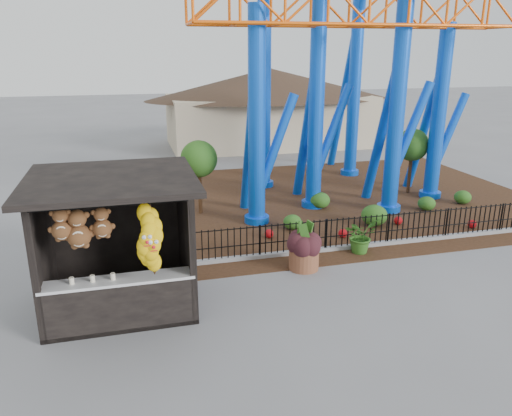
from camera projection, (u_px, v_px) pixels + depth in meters
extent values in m
plane|color=slate|center=(261.00, 313.00, 11.19)|extent=(120.00, 120.00, 0.00)
cube|color=#331E11|center=(305.00, 201.00, 19.53)|extent=(18.00, 12.00, 0.02)
cube|color=gray|center=(363.00, 245.00, 14.90)|extent=(18.00, 0.18, 0.12)
cube|color=black|center=(122.00, 303.00, 11.55)|extent=(3.20, 2.60, 0.10)
cube|color=black|center=(117.00, 226.00, 12.25)|extent=(3.20, 0.12, 3.00)
cube|color=black|center=(43.00, 251.00, 10.74)|extent=(0.12, 2.60, 3.00)
cube|color=black|center=(186.00, 238.00, 11.48)|extent=(0.12, 2.60, 3.00)
cube|color=black|center=(111.00, 180.00, 10.41)|extent=(3.50, 3.40, 0.12)
cube|color=black|center=(35.00, 275.00, 9.60)|extent=(0.14, 0.14, 3.00)
cube|color=black|center=(193.00, 259.00, 10.35)|extent=(0.14, 0.14, 3.00)
cube|color=black|center=(121.00, 305.00, 10.43)|extent=(3.00, 0.50, 1.10)
cube|color=silver|center=(118.00, 280.00, 10.26)|extent=(3.10, 0.55, 0.06)
cylinder|color=black|center=(111.00, 206.00, 9.36)|extent=(2.90, 0.04, 0.04)
cylinder|color=blue|center=(257.00, 120.00, 16.02)|extent=(0.56, 0.56, 7.00)
cylinder|color=blue|center=(257.00, 219.00, 17.04)|extent=(0.84, 0.84, 0.24)
cylinder|color=blue|center=(316.00, 109.00, 17.69)|extent=(0.56, 0.56, 7.30)
cylinder|color=blue|center=(313.00, 204.00, 18.76)|extent=(0.84, 0.84, 0.24)
cylinder|color=blue|center=(397.00, 107.00, 17.16)|extent=(0.56, 0.56, 7.50)
cylinder|color=blue|center=(389.00, 208.00, 18.26)|extent=(0.84, 0.84, 0.24)
cylinder|color=blue|center=(439.00, 114.00, 19.00)|extent=(0.56, 0.56, 6.60)
cylinder|color=blue|center=(430.00, 194.00, 19.97)|extent=(0.84, 0.84, 0.24)
cylinder|color=blue|center=(264.00, 73.00, 20.15)|extent=(0.56, 0.56, 9.50)
cylinder|color=blue|center=(264.00, 184.00, 21.55)|extent=(0.84, 0.84, 0.24)
cylinder|color=blue|center=(356.00, 59.00, 22.01)|extent=(0.56, 0.56, 10.50)
cylinder|color=blue|center=(349.00, 172.00, 23.57)|extent=(0.84, 0.84, 0.24)
cylinder|color=blue|center=(250.00, 142.00, 17.11)|extent=(0.36, 2.21, 5.85)
cylinder|color=blue|center=(275.00, 149.00, 16.78)|extent=(1.62, 0.32, 3.73)
cylinder|color=blue|center=(307.00, 131.00, 18.79)|extent=(0.36, 2.29, 6.10)
cylinder|color=blue|center=(330.00, 137.00, 18.46)|extent=(1.67, 0.32, 3.88)
cylinder|color=blue|center=(382.00, 131.00, 18.27)|extent=(0.36, 2.34, 6.26)
cylinder|color=blue|center=(407.00, 138.00, 17.94)|extent=(1.71, 0.32, 3.99)
cylinder|color=blue|center=(423.00, 132.00, 20.08)|extent=(0.36, 2.10, 5.53)
cylinder|color=blue|center=(447.00, 138.00, 19.75)|extent=(1.54, 0.32, 3.52)
cylinder|color=brown|center=(304.00, 258.00, 13.39)|extent=(0.87, 0.87, 0.61)
ellipsoid|color=black|center=(304.00, 236.00, 13.20)|extent=(0.70, 0.70, 0.64)
imported|color=#255519|center=(361.00, 235.00, 14.42)|extent=(1.18, 1.11, 1.03)
ellipsoid|color=#275318|center=(292.00, 222.00, 16.33)|extent=(0.60, 0.60, 0.48)
ellipsoid|color=#275318|center=(374.00, 215.00, 16.66)|extent=(0.87, 0.87, 0.70)
ellipsoid|color=#275318|center=(427.00, 203.00, 18.27)|extent=(0.64, 0.64, 0.51)
ellipsoid|color=#275318|center=(320.00, 200.00, 18.50)|extent=(0.74, 0.74, 0.59)
ellipsoid|color=#275318|center=(463.00, 197.00, 19.04)|extent=(0.63, 0.63, 0.51)
sphere|color=#A90B0F|center=(269.00, 234.00, 15.59)|extent=(0.28, 0.28, 0.28)
sphere|color=#A90B0F|center=(343.00, 233.00, 15.61)|extent=(0.28, 0.28, 0.28)
sphere|color=#A90B0F|center=(398.00, 221.00, 16.78)|extent=(0.28, 0.28, 0.28)
sphere|color=#A90B0F|center=(472.00, 224.00, 16.45)|extent=(0.28, 0.28, 0.28)
cube|color=#BFAD8C|center=(269.00, 120.00, 30.62)|extent=(12.00, 6.00, 3.00)
cone|color=#332319|center=(270.00, 80.00, 29.89)|extent=(15.00, 15.00, 1.80)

